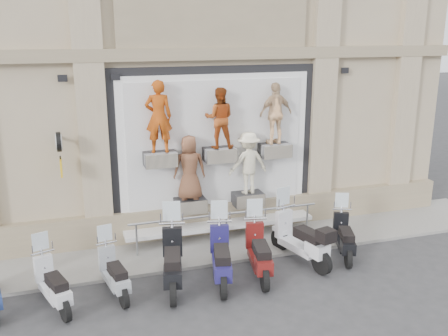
{
  "coord_description": "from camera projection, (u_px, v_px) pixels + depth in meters",
  "views": [
    {
      "loc": [
        -3.71,
        -9.33,
        5.44
      ],
      "look_at": [
        -0.1,
        1.9,
        2.15
      ],
      "focal_mm": 40.0,
      "sensor_mm": 36.0,
      "label": 1
    }
  ],
  "objects": [
    {
      "name": "guard_rail",
      "position": [
        226.0,
        230.0,
        12.82
      ],
      "size": [
        5.06,
        0.1,
        0.93
      ],
      "primitive_type": null,
      "color": "#9EA0A5",
      "rests_on": "ground"
    },
    {
      "name": "sidewalk",
      "position": [
        225.0,
        243.0,
        13.03
      ],
      "size": [
        16.0,
        2.2,
        0.08
      ],
      "primitive_type": "cube",
      "color": "gray",
      "rests_on": "ground"
    },
    {
      "name": "scooter_e",
      "position": [
        221.0,
        247.0,
        10.94
      ],
      "size": [
        1.08,
        2.15,
        1.67
      ],
      "primitive_type": null,
      "rotation": [
        0.0,
        0.0,
        -0.24
      ],
      "color": "#1B1750",
      "rests_on": "ground"
    },
    {
      "name": "scooter_f",
      "position": [
        259.0,
        242.0,
        11.23
      ],
      "size": [
        0.96,
        2.07,
        1.62
      ],
      "primitive_type": null,
      "rotation": [
        0.0,
        0.0,
        -0.2
      ],
      "color": "#57100E",
      "rests_on": "ground"
    },
    {
      "name": "clock_sign_bracket",
      "position": [
        59.0,
        148.0,
        11.47
      ],
      "size": [
        0.1,
        0.8,
        1.02
      ],
      "color": "black",
      "rests_on": "ground"
    },
    {
      "name": "scooter_c",
      "position": [
        114.0,
        264.0,
        10.44
      ],
      "size": [
        0.8,
        1.76,
        1.38
      ],
      "primitive_type": null,
      "rotation": [
        0.0,
        0.0,
        0.19
      ],
      "color": "gray",
      "rests_on": "ground"
    },
    {
      "name": "scooter_d",
      "position": [
        172.0,
        250.0,
        10.7
      ],
      "size": [
        1.05,
        2.21,
        1.73
      ],
      "primitive_type": null,
      "rotation": [
        0.0,
        0.0,
        -0.21
      ],
      "color": "black",
      "rests_on": "ground"
    },
    {
      "name": "scooter_b",
      "position": [
        52.0,
        275.0,
        9.94
      ],
      "size": [
        1.05,
        1.83,
        1.43
      ],
      "primitive_type": null,
      "rotation": [
        0.0,
        0.0,
        0.33
      ],
      "color": "silver",
      "rests_on": "ground"
    },
    {
      "name": "scooter_g",
      "position": [
        301.0,
        229.0,
        11.88
      ],
      "size": [
        1.12,
        2.19,
        1.71
      ],
      "primitive_type": null,
      "rotation": [
        0.0,
        0.0,
        0.25
      ],
      "color": "silver",
      "rests_on": "ground"
    },
    {
      "name": "building",
      "position": [
        178.0,
        11.0,
        15.92
      ],
      "size": [
        14.0,
        8.6,
        12.0
      ],
      "primitive_type": null,
      "color": "tan",
      "rests_on": "ground"
    },
    {
      "name": "scooter_h",
      "position": [
        345.0,
        228.0,
        12.22
      ],
      "size": [
        1.12,
        1.86,
        1.45
      ],
      "primitive_type": null,
      "rotation": [
        0.0,
        0.0,
        -0.36
      ],
      "color": "black",
      "rests_on": "ground"
    },
    {
      "name": "ground",
      "position": [
        254.0,
        282.0,
        11.11
      ],
      "size": [
        90.0,
        90.0,
        0.0
      ],
      "primitive_type": "plane",
      "color": "#323234",
      "rests_on": "ground"
    },
    {
      "name": "shop_vitrine",
      "position": [
        220.0,
        151.0,
        13.01
      ],
      "size": [
        5.6,
        0.83,
        4.3
      ],
      "color": "black",
      "rests_on": "ground"
    }
  ]
}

